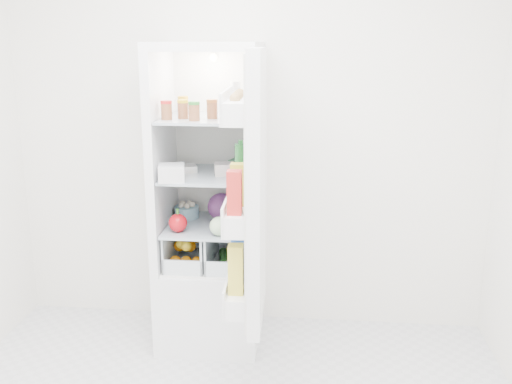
# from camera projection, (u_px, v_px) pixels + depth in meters

# --- Properties ---
(room_walls) EXTENTS (3.02, 3.02, 2.61)m
(room_walls) POSITION_uv_depth(u_px,v_px,m) (200.00, 103.00, 2.02)
(room_walls) COLOR white
(room_walls) RESTS_ON ground
(refrigerator) EXTENTS (0.60, 0.60, 1.80)m
(refrigerator) POSITION_uv_depth(u_px,v_px,m) (212.00, 234.00, 3.48)
(refrigerator) COLOR white
(refrigerator) RESTS_ON ground
(shelf_low) EXTENTS (0.49, 0.53, 0.01)m
(shelf_low) POSITION_uv_depth(u_px,v_px,m) (210.00, 225.00, 3.40)
(shelf_low) COLOR #A4B3C0
(shelf_low) RESTS_ON refrigerator
(shelf_mid) EXTENTS (0.49, 0.53, 0.02)m
(shelf_mid) POSITION_uv_depth(u_px,v_px,m) (209.00, 175.00, 3.32)
(shelf_mid) COLOR #A4B3C0
(shelf_mid) RESTS_ON refrigerator
(shelf_top) EXTENTS (0.49, 0.53, 0.02)m
(shelf_top) POSITION_uv_depth(u_px,v_px,m) (207.00, 118.00, 3.23)
(shelf_top) COLOR #A4B3C0
(shelf_top) RESTS_ON refrigerator
(crisper_left) EXTENTS (0.23, 0.46, 0.22)m
(crisper_left) POSITION_uv_depth(u_px,v_px,m) (190.00, 245.00, 3.44)
(crisper_left) COLOR silver
(crisper_left) RESTS_ON refrigerator
(crisper_right) EXTENTS (0.23, 0.46, 0.22)m
(crisper_right) POSITION_uv_depth(u_px,v_px,m) (230.00, 247.00, 3.42)
(crisper_right) COLOR silver
(crisper_right) RESTS_ON refrigerator
(condiment_jars) EXTENTS (0.46, 0.32, 0.08)m
(condiment_jars) POSITION_uv_depth(u_px,v_px,m) (200.00, 111.00, 3.14)
(condiment_jars) COLOR #B21919
(condiment_jars) RESTS_ON shelf_top
(squeeze_bottle) EXTENTS (0.07, 0.07, 0.20)m
(squeeze_bottle) POSITION_uv_depth(u_px,v_px,m) (236.00, 99.00, 3.25)
(squeeze_bottle) COLOR white
(squeeze_bottle) RESTS_ON shelf_top
(tub_white) EXTENTS (0.17, 0.17, 0.09)m
(tub_white) POSITION_uv_depth(u_px,v_px,m) (172.00, 173.00, 3.13)
(tub_white) COLOR silver
(tub_white) RESTS_ON shelf_mid
(tub_cream) EXTENTS (0.14, 0.14, 0.07)m
(tub_cream) POSITION_uv_depth(u_px,v_px,m) (225.00, 169.00, 3.28)
(tub_cream) COLOR beige
(tub_cream) RESTS_ON shelf_mid
(tin_red) EXTENTS (0.11, 0.11, 0.06)m
(tin_red) POSITION_uv_depth(u_px,v_px,m) (240.00, 172.00, 3.22)
(tin_red) COLOR red
(tin_red) RESTS_ON shelf_mid
(foil_tray) EXTENTS (0.19, 0.16, 0.04)m
(foil_tray) POSITION_uv_depth(u_px,v_px,m) (183.00, 168.00, 3.36)
(foil_tray) COLOR silver
(foil_tray) RESTS_ON shelf_mid
(tub_green) EXTENTS (0.12, 0.15, 0.07)m
(tub_green) POSITION_uv_depth(u_px,v_px,m) (240.00, 165.00, 3.38)
(tub_green) COLOR #387C4C
(tub_green) RESTS_ON shelf_mid
(red_cabbage) EXTENTS (0.17, 0.17, 0.17)m
(red_cabbage) POSITION_uv_depth(u_px,v_px,m) (221.00, 206.00, 3.46)
(red_cabbage) COLOR #561E5A
(red_cabbage) RESTS_ON shelf_low
(bell_pepper) EXTENTS (0.11, 0.11, 0.11)m
(bell_pepper) POSITION_uv_depth(u_px,v_px,m) (178.00, 223.00, 3.25)
(bell_pepper) COLOR #BB0B14
(bell_pepper) RESTS_ON shelf_low
(mushroom_bowl) EXTENTS (0.18, 0.18, 0.07)m
(mushroom_bowl) POSITION_uv_depth(u_px,v_px,m) (187.00, 212.00, 3.52)
(mushroom_bowl) COLOR #86B4C8
(mushroom_bowl) RESTS_ON shelf_low
(salad_bag) EXTENTS (0.11, 0.11, 0.11)m
(salad_bag) POSITION_uv_depth(u_px,v_px,m) (219.00, 226.00, 3.19)
(salad_bag) COLOR #B8DCA5
(salad_bag) RESTS_ON shelf_low
(citrus_pile) EXTENTS (0.20, 0.24, 0.16)m
(citrus_pile) POSITION_uv_depth(u_px,v_px,m) (186.00, 252.00, 3.39)
(citrus_pile) COLOR orange
(citrus_pile) RESTS_ON refrigerator
(veg_pile) EXTENTS (0.16, 0.30, 0.10)m
(veg_pile) POSITION_uv_depth(u_px,v_px,m) (231.00, 254.00, 3.43)
(veg_pile) COLOR #214B19
(veg_pile) RESTS_ON refrigerator
(fridge_door) EXTENTS (0.19, 0.60, 1.30)m
(fridge_door) POSITION_uv_depth(u_px,v_px,m) (251.00, 195.00, 2.72)
(fridge_door) COLOR white
(fridge_door) RESTS_ON refrigerator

